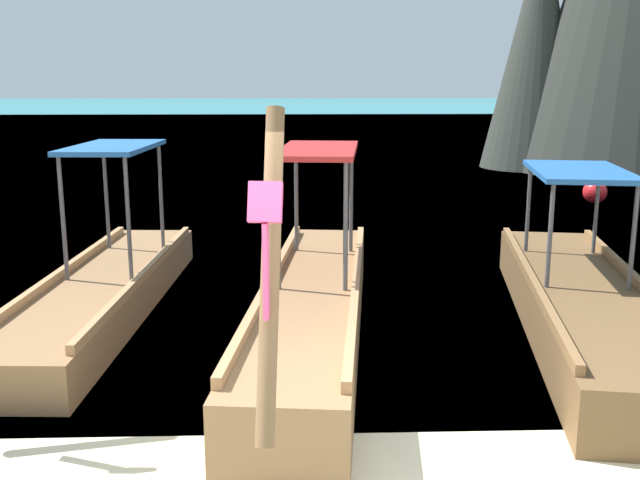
% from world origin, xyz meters
% --- Properties ---
extents(sea_water, '(120.00, 120.00, 0.00)m').
position_xyz_m(sea_water, '(0.00, 61.13, 0.00)').
color(sea_water, teal).
rests_on(sea_water, ground).
extents(longtail_boat_orange_ribbon, '(1.38, 6.35, 2.18)m').
position_xyz_m(longtail_boat_orange_ribbon, '(-2.62, 4.39, 0.31)').
color(longtail_boat_orange_ribbon, olive).
rests_on(longtail_boat_orange_ribbon, ground).
extents(longtail_boat_pink_ribbon, '(1.65, 6.70, 2.66)m').
position_xyz_m(longtail_boat_pink_ribbon, '(-0.07, 3.27, 0.39)').
color(longtail_boat_pink_ribbon, olive).
rests_on(longtail_boat_pink_ribbon, ground).
extents(longtail_boat_violet_ribbon, '(2.26, 6.50, 2.61)m').
position_xyz_m(longtail_boat_violet_ribbon, '(2.99, 3.46, 0.35)').
color(longtail_boat_violet_ribbon, brown).
rests_on(longtail_boat_violet_ribbon, ground).
extents(mooring_buoy_near, '(0.55, 0.55, 0.55)m').
position_xyz_m(mooring_buoy_near, '(6.74, 12.34, 0.28)').
color(mooring_buoy_near, red).
rests_on(mooring_buoy_near, sea_water).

